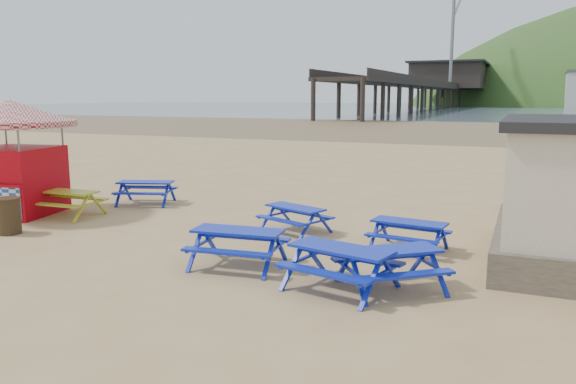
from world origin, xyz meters
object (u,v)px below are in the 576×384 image
at_px(picnic_table_yellow, 68,204).
at_px(litter_bin, 8,216).
at_px(ice_cream_kiosk, 12,143).
at_px(picnic_table_blue_a, 146,193).
at_px(picnic_table_blue_b, 295,219).

bearing_deg(picnic_table_yellow, litter_bin, -87.90).
bearing_deg(litter_bin, ice_cream_kiosk, 134.41).
distance_m(picnic_table_blue_a, litter_bin, 4.94).
bearing_deg(ice_cream_kiosk, picnic_table_blue_a, 36.55).
distance_m(picnic_table_blue_a, picnic_table_yellow, 2.74).
bearing_deg(picnic_table_blue_a, ice_cream_kiosk, -151.47).
height_order(picnic_table_blue_a, picnic_table_blue_b, picnic_table_blue_a).
bearing_deg(picnic_table_blue_b, ice_cream_kiosk, -152.04).
bearing_deg(picnic_table_yellow, picnic_table_blue_a, 67.63).
height_order(picnic_table_blue_b, ice_cream_kiosk, ice_cream_kiosk).
relative_size(ice_cream_kiosk, litter_bin, 4.73).
xyz_separation_m(picnic_table_yellow, litter_bin, (0.19, -2.31, 0.10)).
xyz_separation_m(picnic_table_blue_b, picnic_table_yellow, (-7.12, -0.82, 0.04)).
distance_m(picnic_table_yellow, litter_bin, 2.32).
bearing_deg(picnic_table_blue_a, picnic_table_yellow, -128.50).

